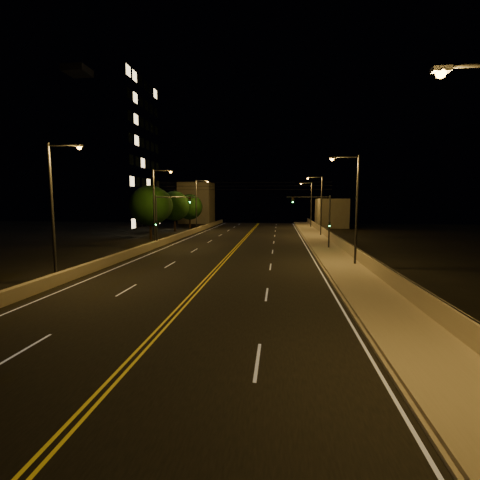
# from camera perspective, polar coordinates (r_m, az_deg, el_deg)

# --- Properties ---
(ground) EXTENTS (160.00, 160.00, 0.00)m
(ground) POSITION_cam_1_polar(r_m,az_deg,el_deg) (12.94, -19.31, -20.23)
(ground) COLOR black
(ground) RESTS_ON ground
(road) EXTENTS (18.00, 120.00, 0.02)m
(road) POSITION_cam_1_polar(r_m,az_deg,el_deg) (31.33, -3.23, -4.07)
(road) COLOR black
(road) RESTS_ON ground
(sidewalk) EXTENTS (3.60, 120.00, 0.30)m
(sidewalk) POSITION_cam_1_polar(r_m,az_deg,el_deg) (31.37, 16.66, -4.06)
(sidewalk) COLOR gray
(sidewalk) RESTS_ON ground
(curb) EXTENTS (0.14, 120.00, 0.15)m
(curb) POSITION_cam_1_polar(r_m,az_deg,el_deg) (31.10, 13.25, -4.19)
(curb) COLOR gray
(curb) RESTS_ON ground
(parapet_wall) EXTENTS (0.30, 120.00, 1.00)m
(parapet_wall) POSITION_cam_1_polar(r_m,az_deg,el_deg) (31.60, 19.64, -2.90)
(parapet_wall) COLOR #A49888
(parapet_wall) RESTS_ON sidewalk
(jersey_barrier) EXTENTS (0.45, 120.00, 0.81)m
(jersey_barrier) POSITION_cam_1_polar(r_m,az_deg,el_deg) (34.30, -19.67, -2.85)
(jersey_barrier) COLOR #A49888
(jersey_barrier) RESTS_ON ground
(distant_building_right) EXTENTS (6.00, 10.00, 6.16)m
(distant_building_right) POSITION_cam_1_polar(r_m,az_deg,el_deg) (78.82, 14.74, 4.32)
(distant_building_right) COLOR gray
(distant_building_right) RESTS_ON ground
(distant_building_left) EXTENTS (8.00, 8.00, 10.33)m
(distant_building_left) POSITION_cam_1_polar(r_m,az_deg,el_deg) (90.63, -7.11, 6.06)
(distant_building_left) COLOR gray
(distant_building_left) RESTS_ON ground
(parapet_rail) EXTENTS (0.06, 120.00, 0.06)m
(parapet_rail) POSITION_cam_1_polar(r_m,az_deg,el_deg) (31.52, 19.68, -1.95)
(parapet_rail) COLOR black
(parapet_rail) RESTS_ON parapet_wall
(lane_markings) EXTENTS (17.32, 116.00, 0.00)m
(lane_markings) POSITION_cam_1_polar(r_m,az_deg,el_deg) (31.26, -3.25, -4.07)
(lane_markings) COLOR silver
(lane_markings) RESTS_ON road
(streetlight_1) EXTENTS (2.55, 0.28, 9.55)m
(streetlight_1) POSITION_cam_1_polar(r_m,az_deg,el_deg) (31.34, 18.19, 5.70)
(streetlight_1) COLOR #2D2D33
(streetlight_1) RESTS_ON ground
(streetlight_2) EXTENTS (2.55, 0.28, 9.55)m
(streetlight_2) POSITION_cam_1_polar(r_m,az_deg,el_deg) (56.53, 12.96, 6.06)
(streetlight_2) COLOR #2D2D33
(streetlight_2) RESTS_ON ground
(streetlight_3) EXTENTS (2.55, 0.28, 9.55)m
(streetlight_3) POSITION_cam_1_polar(r_m,az_deg,el_deg) (74.21, 11.42, 6.15)
(streetlight_3) COLOR #2D2D33
(streetlight_3) RESTS_ON ground
(streetlight_4) EXTENTS (2.55, 0.28, 9.55)m
(streetlight_4) POSITION_cam_1_polar(r_m,az_deg,el_deg) (26.83, -28.03, 5.19)
(streetlight_4) COLOR #2D2D33
(streetlight_4) RESTS_ON ground
(streetlight_5) EXTENTS (2.55, 0.28, 9.55)m
(streetlight_5) POSITION_cam_1_polar(r_m,az_deg,el_deg) (44.28, -13.61, 5.97)
(streetlight_5) COLOR #2D2D33
(streetlight_5) RESTS_ON ground
(streetlight_6) EXTENTS (2.55, 0.28, 9.55)m
(streetlight_6) POSITION_cam_1_polar(r_m,az_deg,el_deg) (65.35, -6.98, 6.21)
(streetlight_6) COLOR #2D2D33
(streetlight_6) RESTS_ON ground
(traffic_signal_right) EXTENTS (5.11, 0.31, 6.37)m
(traffic_signal_right) POSITION_cam_1_polar(r_m,az_deg,el_deg) (41.53, 13.15, 3.91)
(traffic_signal_right) COLOR #2D2D33
(traffic_signal_right) RESTS_ON ground
(traffic_signal_left) EXTENTS (5.11, 0.31, 6.37)m
(traffic_signal_left) POSITION_cam_1_polar(r_m,az_deg,el_deg) (43.57, -12.37, 4.04)
(traffic_signal_left) COLOR #2D2D33
(traffic_signal_left) RESTS_ON ground
(overhead_wires) EXTENTS (22.00, 0.03, 0.83)m
(overhead_wires) POSITION_cam_1_polar(r_m,az_deg,el_deg) (40.23, -1.00, 8.84)
(overhead_wires) COLOR black
(building_tower) EXTENTS (24.00, 15.00, 29.26)m
(building_tower) POSITION_cam_1_polar(r_m,az_deg,el_deg) (71.11, -24.55, 12.62)
(building_tower) COLOR gray
(building_tower) RESTS_ON ground
(tree_0) EXTENTS (5.89, 5.89, 7.98)m
(tree_0) POSITION_cam_1_polar(r_m,az_deg,el_deg) (52.78, -14.56, 5.49)
(tree_0) COLOR black
(tree_0) RESTS_ON ground
(tree_1) EXTENTS (5.81, 5.81, 7.88)m
(tree_1) POSITION_cam_1_polar(r_m,az_deg,el_deg) (60.90, -13.71, 5.56)
(tree_1) COLOR black
(tree_1) RESTS_ON ground
(tree_2) EXTENTS (5.56, 5.56, 7.53)m
(tree_2) POSITION_cam_1_polar(r_m,az_deg,el_deg) (66.16, -10.72, 5.50)
(tree_2) COLOR black
(tree_2) RESTS_ON ground
(tree_3) EXTENTS (5.23, 5.23, 7.09)m
(tree_3) POSITION_cam_1_polar(r_m,az_deg,el_deg) (72.15, -8.27, 5.39)
(tree_3) COLOR black
(tree_3) RESTS_ON ground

